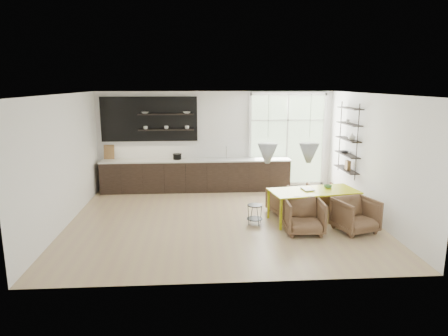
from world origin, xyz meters
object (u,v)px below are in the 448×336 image
Objects in this scene: armchair_front_left at (304,216)px; wire_stool at (255,212)px; armchair_back_right at (322,196)px; armchair_back_left at (283,201)px; armchair_front_right at (355,215)px; dining_table at (314,192)px.

armchair_front_left reaches higher than wire_stool.
armchair_back_left is at bearing 14.79° from armchair_back_right.
armchair_front_right reaches higher than armchair_back_right.
armchair_back_left is 0.84× the size of armchair_front_right.
armchair_back_right is 1.64m from armchair_front_right.
dining_table is 1.44m from wire_stool.
wire_stool is (-0.82, -0.76, -0.02)m from armchair_back_left.
armchair_front_right is (0.71, -0.74, -0.31)m from dining_table.
armchair_front_right is at bearing 98.26° from armchair_back_right.
armchair_back_right is (1.04, 0.27, 0.01)m from armchair_back_left.
armchair_back_left is 1.37m from armchair_front_left.
armchair_front_right is (0.22, -1.63, 0.05)m from armchair_back_right.
dining_table is 0.90m from armchair_front_left.
armchair_front_left is at bearing -128.79° from dining_table.
armchair_front_left is (-0.90, -1.62, 0.05)m from armchair_back_right.
armchair_back_right is at bearing 174.73° from armchair_back_left.
dining_table is 4.66× the size of wire_stool.
armchair_back_left is 1.50× the size of wire_stool.
armchair_front_right is at bearing 113.37° from armchair_back_left.
dining_table is 1.07m from armchair_front_right.
wire_stool is at bearing 146.68° from armchair_front_right.
armchair_back_right reaches higher than armchair_back_left.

